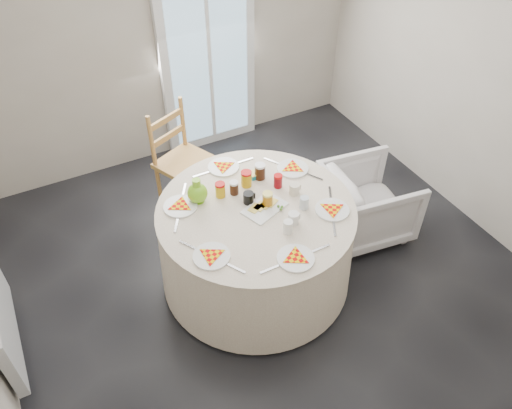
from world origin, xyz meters
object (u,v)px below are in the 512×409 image
wooden_chair (186,164)px  table (256,245)px  radiator (1,315)px  green_pitcher (197,189)px  armchair (368,197)px

wooden_chair → table: bearing=-107.7°
table → radiator: bearing=173.0°
table → green_pitcher: size_ratio=7.73×
armchair → green_pitcher: green_pitcher is taller
armchair → green_pitcher: size_ratio=3.67×
table → green_pitcher: (-0.34, 0.28, 0.49)m
radiator → armchair: 2.96m
table → armchair: 1.12m
radiator → armchair: bearing=-3.5°
radiator → wooden_chair: size_ratio=0.99×
table → green_pitcher: green_pitcher is taller
radiator → green_pitcher: 1.58m
wooden_chair → armchair: wooden_chair is taller
radiator → green_pitcher: bearing=2.1°
wooden_chair → green_pitcher: size_ratio=5.17×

